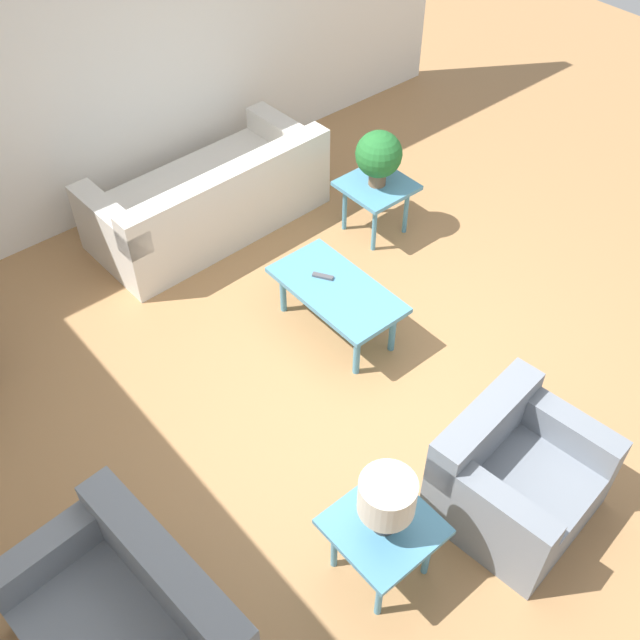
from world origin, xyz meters
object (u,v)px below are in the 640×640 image
object	(u,v)px
loveseat	(133,629)
table_lamp	(387,499)
coffee_table	(337,293)
potted_plant	(379,155)
side_table_plant	(376,191)
sofa	(210,200)
side_table_lamp	(383,531)
armchair	(514,477)

from	to	relation	value
loveseat	table_lamp	world-z (taller)	table_lamp
coffee_table	potted_plant	size ratio (longest dim) A/B	2.13
table_lamp	side_table_plant	bearing A→B (deg)	-42.59
loveseat	sofa	bearing A→B (deg)	135.23
loveseat	side_table_plant	bearing A→B (deg)	113.89
side_table_plant	table_lamp	world-z (taller)	table_lamp
sofa	side_table_lamp	size ratio (longest dim) A/B	3.74
armchair	loveseat	bearing A→B (deg)	156.33
coffee_table	table_lamp	distance (m)	2.02
armchair	loveseat	size ratio (longest dim) A/B	0.75
loveseat	side_table_plant	size ratio (longest dim) A/B	2.35
sofa	table_lamp	distance (m)	3.55
coffee_table	side_table_lamp	size ratio (longest dim) A/B	1.87
armchair	coffee_table	world-z (taller)	armchair
side_table_plant	table_lamp	bearing A→B (deg)	137.41
coffee_table	potted_plant	bearing A→B (deg)	-56.46
sofa	coffee_table	distance (m)	1.69
sofa	side_table_plant	xyz separation A→B (m)	(-0.98, -1.06, 0.14)
coffee_table	side_table_plant	bearing A→B (deg)	-56.46
armchair	sofa	bearing A→B (deg)	80.28
side_table_plant	armchair	bearing A→B (deg)	153.80
side_table_plant	potted_plant	xyz separation A→B (m)	(0.00, 0.00, 0.35)
potted_plant	coffee_table	bearing A→B (deg)	123.54
sofa	table_lamp	xyz separation A→B (m)	(-3.34, 1.11, 0.48)
side_table_plant	loveseat	bearing A→B (deg)	118.24
side_table_lamp	potted_plant	bearing A→B (deg)	-42.59
side_table_plant	potted_plant	world-z (taller)	potted_plant
potted_plant	table_lamp	size ratio (longest dim) A/B	1.19
sofa	armchair	size ratio (longest dim) A/B	2.13
sofa	side_table_lamp	bearing A→B (deg)	69.76
armchair	table_lamp	size ratio (longest dim) A/B	2.39
table_lamp	coffee_table	bearing A→B (deg)	-33.70
loveseat	coffee_table	world-z (taller)	loveseat
side_table_plant	potted_plant	size ratio (longest dim) A/B	1.14
sofa	coffee_table	bearing A→B (deg)	87.99
table_lamp	sofa	bearing A→B (deg)	-18.33
sofa	side_table_plant	world-z (taller)	sofa
sofa	armchair	bearing A→B (deg)	84.89
loveseat	potted_plant	xyz separation A→B (m)	(1.88, -3.49, 0.48)
coffee_table	sofa	bearing A→B (deg)	-0.10
sofa	potted_plant	size ratio (longest dim) A/B	4.27
sofa	coffee_table	size ratio (longest dim) A/B	2.00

